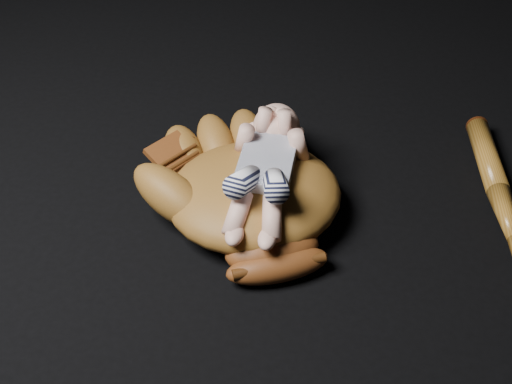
# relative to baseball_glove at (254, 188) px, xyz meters

# --- Properties ---
(baseball_glove) EXTENTS (0.54, 0.57, 0.14)m
(baseball_glove) POSITION_rel_baseball_glove_xyz_m (0.00, 0.00, 0.00)
(baseball_glove) COLOR brown
(baseball_glove) RESTS_ON ground
(newborn_baby) EXTENTS (0.18, 0.35, 0.14)m
(newborn_baby) POSITION_rel_baseball_glove_xyz_m (0.02, -0.01, 0.05)
(newborn_baby) COLOR #D59E89
(newborn_baby) RESTS_ON baseball_glove
(baseball_bat) EXTENTS (0.08, 0.49, 0.05)m
(baseball_bat) POSITION_rel_baseball_glove_xyz_m (0.46, 0.07, -0.05)
(baseball_bat) COLOR brown
(baseball_bat) RESTS_ON ground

